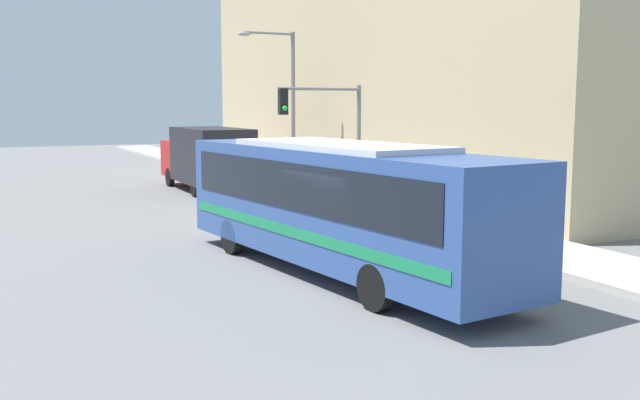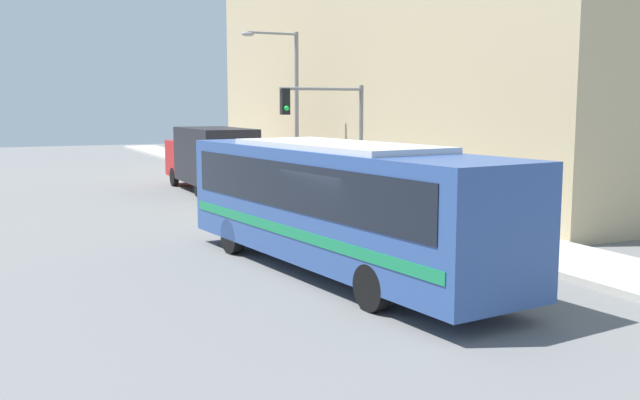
{
  "view_description": "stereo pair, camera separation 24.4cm",
  "coord_description": "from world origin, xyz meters",
  "px_view_note": "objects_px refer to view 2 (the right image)",
  "views": [
    {
      "loc": [
        -7.39,
        -13.62,
        3.92
      ],
      "look_at": [
        1.1,
        4.0,
        1.33
      ],
      "focal_mm": 40.0,
      "sensor_mm": 36.0,
      "label": 1
    },
    {
      "loc": [
        -7.17,
        -13.72,
        3.92
      ],
      "look_at": [
        1.1,
        4.0,
        1.33
      ],
      "focal_mm": 40.0,
      "sensor_mm": 36.0,
      "label": 2
    }
  ],
  "objects_px": {
    "city_bus": "(336,199)",
    "fire_hydrant": "(447,221)",
    "traffic_light_pole": "(331,123)",
    "delivery_truck": "(210,156)",
    "parking_meter": "(366,185)",
    "street_lamp": "(289,97)"
  },
  "relations": [
    {
      "from": "fire_hydrant",
      "to": "street_lamp",
      "type": "relative_size",
      "value": 0.1
    },
    {
      "from": "fire_hydrant",
      "to": "parking_meter",
      "type": "height_order",
      "value": "parking_meter"
    },
    {
      "from": "fire_hydrant",
      "to": "parking_meter",
      "type": "relative_size",
      "value": 0.52
    },
    {
      "from": "city_bus",
      "to": "street_lamp",
      "type": "bearing_deg",
      "value": 64.61
    },
    {
      "from": "delivery_truck",
      "to": "fire_hydrant",
      "type": "relative_size",
      "value": 10.59
    },
    {
      "from": "city_bus",
      "to": "traffic_light_pole",
      "type": "relative_size",
      "value": 2.46
    },
    {
      "from": "delivery_truck",
      "to": "traffic_light_pole",
      "type": "height_order",
      "value": "traffic_light_pole"
    },
    {
      "from": "fire_hydrant",
      "to": "parking_meter",
      "type": "bearing_deg",
      "value": 90.0
    },
    {
      "from": "street_lamp",
      "to": "city_bus",
      "type": "bearing_deg",
      "value": -108.61
    },
    {
      "from": "delivery_truck",
      "to": "parking_meter",
      "type": "bearing_deg",
      "value": -72.36
    },
    {
      "from": "fire_hydrant",
      "to": "traffic_light_pole",
      "type": "xyz_separation_m",
      "value": [
        -1.07,
        5.72,
        2.77
      ]
    },
    {
      "from": "traffic_light_pole",
      "to": "delivery_truck",
      "type": "bearing_deg",
      "value": 102.44
    },
    {
      "from": "delivery_truck",
      "to": "parking_meter",
      "type": "xyz_separation_m",
      "value": [
        3.01,
        -9.48,
        -0.5
      ]
    },
    {
      "from": "delivery_truck",
      "to": "street_lamp",
      "type": "relative_size",
      "value": 1.11
    },
    {
      "from": "city_bus",
      "to": "delivery_truck",
      "type": "relative_size",
      "value": 1.43
    },
    {
      "from": "parking_meter",
      "to": "street_lamp",
      "type": "relative_size",
      "value": 0.2
    },
    {
      "from": "delivery_truck",
      "to": "traffic_light_pole",
      "type": "xyz_separation_m",
      "value": [
        1.94,
        -8.81,
        1.69
      ]
    },
    {
      "from": "city_bus",
      "to": "street_lamp",
      "type": "distance_m",
      "value": 15.56
    },
    {
      "from": "traffic_light_pole",
      "to": "street_lamp",
      "type": "distance_m",
      "value": 6.37
    },
    {
      "from": "city_bus",
      "to": "traffic_light_pole",
      "type": "bearing_deg",
      "value": 57.97
    },
    {
      "from": "street_lamp",
      "to": "delivery_truck",
      "type": "bearing_deg",
      "value": 138.32
    },
    {
      "from": "city_bus",
      "to": "fire_hydrant",
      "type": "bearing_deg",
      "value": 20.82
    }
  ]
}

